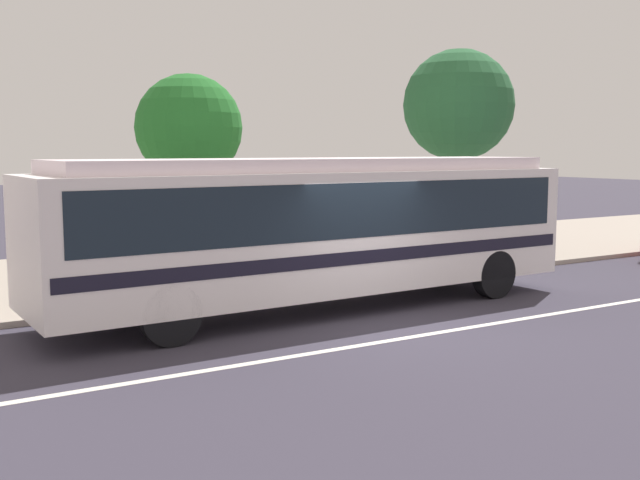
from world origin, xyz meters
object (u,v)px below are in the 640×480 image
at_px(transit_bus, 317,222).
at_px(street_tree_mid_block, 458,106).
at_px(pedestrian_walking_along_curb, 384,231).
at_px(street_tree_near_stop, 189,130).
at_px(bus_stop_sign, 404,206).
at_px(pedestrian_waiting_near_sign, 237,234).

height_order(transit_bus, street_tree_mid_block, street_tree_mid_block).
relative_size(transit_bus, pedestrian_walking_along_curb, 6.47).
height_order(street_tree_near_stop, street_tree_mid_block, street_tree_mid_block).
bearing_deg(pedestrian_walking_along_curb, street_tree_near_stop, 156.34).
xyz_separation_m(pedestrian_walking_along_curb, bus_stop_sign, (0.10, -0.66, 0.66)).
xyz_separation_m(street_tree_near_stop, street_tree_mid_block, (7.90, -0.35, 0.76)).
relative_size(pedestrian_waiting_near_sign, street_tree_mid_block, 0.31).
distance_m(pedestrian_walking_along_curb, bus_stop_sign, 0.93).
bearing_deg(street_tree_near_stop, street_tree_mid_block, -2.52).
relative_size(transit_bus, street_tree_mid_block, 1.89).
height_order(pedestrian_walking_along_curb, street_tree_near_stop, street_tree_near_stop).
distance_m(transit_bus, bus_stop_sign, 3.88).
relative_size(street_tree_near_stop, street_tree_mid_block, 0.82).
bearing_deg(street_tree_mid_block, transit_bus, -150.78).
relative_size(pedestrian_waiting_near_sign, street_tree_near_stop, 0.38).
bearing_deg(pedestrian_waiting_near_sign, street_tree_mid_block, 5.52).
distance_m(street_tree_near_stop, street_tree_mid_block, 7.94).
bearing_deg(street_tree_near_stop, pedestrian_walking_along_curb, -23.66).
xyz_separation_m(transit_bus, street_tree_near_stop, (-0.89, 4.27, 1.83)).
distance_m(pedestrian_waiting_near_sign, street_tree_near_stop, 2.67).
xyz_separation_m(pedestrian_waiting_near_sign, street_tree_near_stop, (-0.69, 1.04, 2.36)).
height_order(pedestrian_waiting_near_sign, pedestrian_walking_along_curb, pedestrian_waiting_near_sign).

